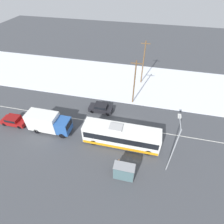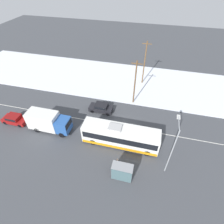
{
  "view_description": "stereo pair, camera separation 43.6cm",
  "coord_description": "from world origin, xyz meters",
  "px_view_note": "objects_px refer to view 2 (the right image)",
  "views": [
    {
      "loc": [
        2.85,
        -19.49,
        20.59
      ],
      "look_at": [
        -1.99,
        1.51,
        1.4
      ],
      "focal_mm": 28.0,
      "sensor_mm": 36.0,
      "label": 1
    },
    {
      "loc": [
        3.27,
        -19.39,
        20.59
      ],
      "look_at": [
        -1.99,
        1.51,
        1.4
      ],
      "focal_mm": 28.0,
      "sensor_mm": 36.0,
      "label": 2
    }
  ],
  "objects_px": {
    "parked_car_near_truck": "(15,119)",
    "utility_pole_roadside": "(135,83)",
    "sedan_car": "(101,107)",
    "utility_pole_snowlot": "(145,63)",
    "pedestrian_at_stop": "(117,162)",
    "box_truck": "(48,121)",
    "bus_shelter": "(122,172)",
    "city_bus": "(120,136)",
    "streetlamp": "(173,144)"
  },
  "relations": [
    {
      "from": "sedan_car",
      "to": "pedestrian_at_stop",
      "type": "height_order",
      "value": "pedestrian_at_stop"
    },
    {
      "from": "parked_car_near_truck",
      "to": "sedan_car",
      "type": "bearing_deg",
      "value": 25.63
    },
    {
      "from": "bus_shelter",
      "to": "utility_pole_roadside",
      "type": "distance_m",
      "value": 15.68
    },
    {
      "from": "box_truck",
      "to": "pedestrian_at_stop",
      "type": "distance_m",
      "value": 12.42
    },
    {
      "from": "box_truck",
      "to": "bus_shelter",
      "type": "xyz_separation_m",
      "value": [
        12.65,
        -5.42,
        -0.11
      ]
    },
    {
      "from": "city_bus",
      "to": "streetlamp",
      "type": "bearing_deg",
      "value": -20.54
    },
    {
      "from": "sedan_car",
      "to": "utility_pole_roadside",
      "type": "distance_m",
      "value": 7.29
    },
    {
      "from": "sedan_car",
      "to": "utility_pole_snowlot",
      "type": "xyz_separation_m",
      "value": [
        5.93,
        11.06,
        3.85
      ]
    },
    {
      "from": "box_truck",
      "to": "streetlamp",
      "type": "distance_m",
      "value": 18.25
    },
    {
      "from": "parked_car_near_truck",
      "to": "streetlamp",
      "type": "relative_size",
      "value": 0.53
    },
    {
      "from": "city_bus",
      "to": "box_truck",
      "type": "distance_m",
      "value": 11.34
    },
    {
      "from": "utility_pole_snowlot",
      "to": "pedestrian_at_stop",
      "type": "bearing_deg",
      "value": -91.91
    },
    {
      "from": "box_truck",
      "to": "bus_shelter",
      "type": "relative_size",
      "value": 2.6
    },
    {
      "from": "parked_car_near_truck",
      "to": "utility_pole_roadside",
      "type": "height_order",
      "value": "utility_pole_roadside"
    },
    {
      "from": "city_bus",
      "to": "bus_shelter",
      "type": "bearing_deg",
      "value": -76.31
    },
    {
      "from": "pedestrian_at_stop",
      "to": "box_truck",
      "type": "bearing_deg",
      "value": 161.77
    },
    {
      "from": "parked_car_near_truck",
      "to": "bus_shelter",
      "type": "xyz_separation_m",
      "value": [
        19.01,
        -5.43,
        0.88
      ]
    },
    {
      "from": "city_bus",
      "to": "utility_pole_snowlot",
      "type": "xyz_separation_m",
      "value": [
        1.14,
        17.29,
        3.07
      ]
    },
    {
      "from": "bus_shelter",
      "to": "streetlamp",
      "type": "bearing_deg",
      "value": 29.79
    },
    {
      "from": "utility_pole_roadside",
      "to": "city_bus",
      "type": "bearing_deg",
      "value": -91.87
    },
    {
      "from": "pedestrian_at_stop",
      "to": "utility_pole_roadside",
      "type": "distance_m",
      "value": 14.27
    },
    {
      "from": "parked_car_near_truck",
      "to": "streetlamp",
      "type": "bearing_deg",
      "value": -5.83
    },
    {
      "from": "bus_shelter",
      "to": "streetlamp",
      "type": "relative_size",
      "value": 0.33
    },
    {
      "from": "city_bus",
      "to": "parked_car_near_truck",
      "type": "height_order",
      "value": "city_bus"
    },
    {
      "from": "sedan_car",
      "to": "parked_car_near_truck",
      "type": "height_order",
      "value": "sedan_car"
    },
    {
      "from": "bus_shelter",
      "to": "utility_pole_snowlot",
      "type": "bearing_deg",
      "value": 90.44
    },
    {
      "from": "utility_pole_roadside",
      "to": "utility_pole_snowlot",
      "type": "relative_size",
      "value": 0.93
    },
    {
      "from": "streetlamp",
      "to": "utility_pole_snowlot",
      "type": "bearing_deg",
      "value": 105.18
    },
    {
      "from": "utility_pole_roadside",
      "to": "utility_pole_snowlot",
      "type": "bearing_deg",
      "value": 83.63
    },
    {
      "from": "sedan_car",
      "to": "streetlamp",
      "type": "bearing_deg",
      "value": 142.48
    },
    {
      "from": "sedan_car",
      "to": "utility_pole_snowlot",
      "type": "height_order",
      "value": "utility_pole_snowlot"
    },
    {
      "from": "city_bus",
      "to": "streetlamp",
      "type": "distance_m",
      "value": 7.63
    },
    {
      "from": "utility_pole_snowlot",
      "to": "sedan_car",
      "type": "bearing_deg",
      "value": -118.21
    },
    {
      "from": "pedestrian_at_stop",
      "to": "streetlamp",
      "type": "xyz_separation_m",
      "value": [
        6.05,
        1.41,
        3.81
      ]
    },
    {
      "from": "pedestrian_at_stop",
      "to": "streetlamp",
      "type": "height_order",
      "value": "streetlamp"
    },
    {
      "from": "utility_pole_roadside",
      "to": "parked_car_near_truck",
      "type": "bearing_deg",
      "value": -151.04
    },
    {
      "from": "box_truck",
      "to": "sedan_car",
      "type": "xyz_separation_m",
      "value": [
        6.55,
        6.2,
        -0.94
      ]
    },
    {
      "from": "parked_car_near_truck",
      "to": "utility_pole_snowlot",
      "type": "height_order",
      "value": "utility_pole_snowlot"
    },
    {
      "from": "sedan_car",
      "to": "bus_shelter",
      "type": "relative_size",
      "value": 1.62
    },
    {
      "from": "bus_shelter",
      "to": "streetlamp",
      "type": "distance_m",
      "value": 6.74
    },
    {
      "from": "parked_car_near_truck",
      "to": "utility_pole_snowlot",
      "type": "distance_m",
      "value": 25.84
    },
    {
      "from": "streetlamp",
      "to": "pedestrian_at_stop",
      "type": "bearing_deg",
      "value": -166.86
    },
    {
      "from": "parked_car_near_truck",
      "to": "streetlamp",
      "type": "distance_m",
      "value": 24.64
    },
    {
      "from": "sedan_car",
      "to": "bus_shelter",
      "type": "distance_m",
      "value": 13.16
    },
    {
      "from": "parked_car_near_truck",
      "to": "utility_pole_roadside",
      "type": "bearing_deg",
      "value": 28.96
    },
    {
      "from": "sedan_car",
      "to": "streetlamp",
      "type": "height_order",
      "value": "streetlamp"
    },
    {
      "from": "box_truck",
      "to": "utility_pole_roadside",
      "type": "relative_size",
      "value": 0.78
    },
    {
      "from": "bus_shelter",
      "to": "city_bus",
      "type": "bearing_deg",
      "value": 103.69
    },
    {
      "from": "box_truck",
      "to": "parked_car_near_truck",
      "type": "relative_size",
      "value": 1.62
    },
    {
      "from": "sedan_car",
      "to": "pedestrian_at_stop",
      "type": "relative_size",
      "value": 2.53
    }
  ]
}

